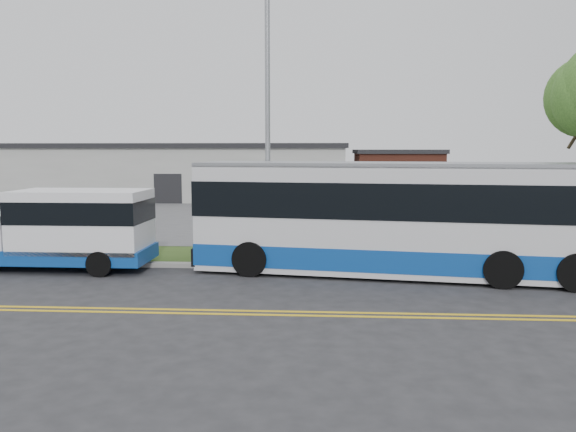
# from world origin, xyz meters

# --- Properties ---
(ground) EXTENTS (140.00, 140.00, 0.00)m
(ground) POSITION_xyz_m (0.00, 0.00, 0.00)
(ground) COLOR #28282B
(ground) RESTS_ON ground
(lane_line_north) EXTENTS (70.00, 0.12, 0.01)m
(lane_line_north) POSITION_xyz_m (0.00, -3.85, 0.01)
(lane_line_north) COLOR gold
(lane_line_north) RESTS_ON ground
(lane_line_south) EXTENTS (70.00, 0.12, 0.01)m
(lane_line_south) POSITION_xyz_m (0.00, -4.15, 0.01)
(lane_line_south) COLOR gold
(lane_line_south) RESTS_ON ground
(curb) EXTENTS (80.00, 0.30, 0.15)m
(curb) POSITION_xyz_m (0.00, 1.10, 0.07)
(curb) COLOR #9E9B93
(curb) RESTS_ON ground
(verge) EXTENTS (80.00, 3.30, 0.10)m
(verge) POSITION_xyz_m (0.00, 2.90, 0.05)
(verge) COLOR #304517
(verge) RESTS_ON ground
(parking_lot) EXTENTS (80.00, 25.00, 0.10)m
(parking_lot) POSITION_xyz_m (0.00, 17.00, 0.05)
(parking_lot) COLOR #4C4C4F
(parking_lot) RESTS_ON ground
(commercial_building) EXTENTS (25.40, 10.40, 4.35)m
(commercial_building) POSITION_xyz_m (-6.00, 27.00, 2.18)
(commercial_building) COLOR #9E9E99
(commercial_building) RESTS_ON ground
(brick_wing) EXTENTS (6.30, 7.30, 3.90)m
(brick_wing) POSITION_xyz_m (10.50, 26.00, 1.96)
(brick_wing) COLOR brown
(brick_wing) RESTS_ON ground
(streetlight_near) EXTENTS (0.35, 1.53, 9.50)m
(streetlight_near) POSITION_xyz_m (3.00, 2.73, 5.23)
(streetlight_near) COLOR gray
(streetlight_near) RESTS_ON verge
(shuttle_bus) EXTENTS (6.81, 2.34, 2.60)m
(shuttle_bus) POSITION_xyz_m (-3.51, 0.60, 1.39)
(shuttle_bus) COLOR #0D4095
(shuttle_bus) RESTS_ON ground
(transit_bus) EXTENTS (12.89, 4.66, 3.50)m
(transit_bus) POSITION_xyz_m (7.29, 0.60, 1.77)
(transit_bus) COLOR silver
(transit_bus) RESTS_ON ground
(parked_car_a) EXTENTS (2.06, 4.87, 1.56)m
(parked_car_a) POSITION_xyz_m (-7.17, 12.18, 0.88)
(parked_car_a) COLOR #A1A5A8
(parked_car_a) RESTS_ON parking_lot
(parked_car_b) EXTENTS (3.33, 4.85, 1.30)m
(parked_car_b) POSITION_xyz_m (-8.87, 10.17, 0.75)
(parked_car_b) COLOR silver
(parked_car_b) RESTS_ON parking_lot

